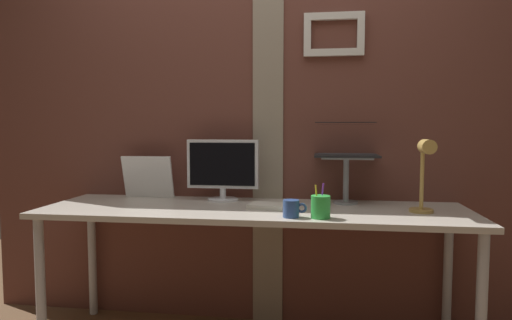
% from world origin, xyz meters
% --- Properties ---
extents(brick_wall_back, '(3.50, 0.16, 2.31)m').
position_xyz_m(brick_wall_back, '(0.00, 0.40, 1.16)').
color(brick_wall_back, brown).
rests_on(brick_wall_back, ground_plane).
extents(desk, '(2.28, 0.65, 0.77)m').
position_xyz_m(desk, '(0.02, 0.02, 0.70)').
color(desk, beige).
rests_on(desk, ground_plane).
extents(monitor, '(0.42, 0.18, 0.36)m').
position_xyz_m(monitor, '(-0.20, 0.22, 0.96)').
color(monitor, white).
rests_on(monitor, desk).
extents(laptop_stand, '(0.28, 0.22, 0.27)m').
position_xyz_m(laptop_stand, '(0.52, 0.22, 0.94)').
color(laptop_stand, gray).
rests_on(laptop_stand, desk).
extents(laptop, '(0.36, 0.31, 0.20)m').
position_xyz_m(laptop, '(0.52, 0.29, 1.08)').
color(laptop, black).
rests_on(laptop, laptop_stand).
extents(whiteboard_panel, '(0.31, 0.08, 0.26)m').
position_xyz_m(whiteboard_panel, '(-0.67, 0.26, 0.89)').
color(whiteboard_panel, white).
rests_on(whiteboard_panel, desk).
extents(desk_lamp, '(0.12, 0.20, 0.37)m').
position_xyz_m(desk_lamp, '(0.88, -0.04, 1.00)').
color(desk_lamp, tan).
rests_on(desk_lamp, desk).
extents(pen_cup, '(0.09, 0.09, 0.17)m').
position_xyz_m(pen_cup, '(0.37, -0.21, 0.82)').
color(pen_cup, green).
rests_on(pen_cup, desk).
extents(coffee_mug, '(0.12, 0.08, 0.08)m').
position_xyz_m(coffee_mug, '(0.23, -0.21, 0.81)').
color(coffee_mug, '#2D4C8C').
rests_on(coffee_mug, desk).
extents(paper_clutter_stack, '(0.22, 0.17, 0.02)m').
position_xyz_m(paper_clutter_stack, '(0.09, 0.02, 0.78)').
color(paper_clutter_stack, silver).
rests_on(paper_clutter_stack, desk).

